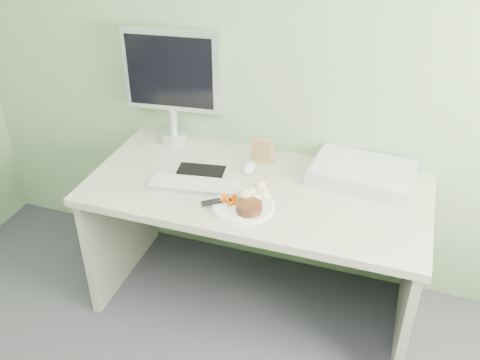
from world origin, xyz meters
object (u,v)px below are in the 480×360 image
(plate, at_px, (243,206))
(scanner, at_px, (362,174))
(desk, at_px, (256,218))
(monitor, at_px, (172,81))

(plate, xyz_separation_m, scanner, (0.47, 0.39, 0.03))
(scanner, bearing_deg, desk, -149.27)
(scanner, distance_m, monitor, 1.06)
(desk, height_order, monitor, monitor)
(desk, distance_m, plate, 0.26)
(desk, bearing_deg, plate, -92.05)
(desk, bearing_deg, scanner, 25.07)
(scanner, relative_size, monitor, 0.78)
(plate, relative_size, scanner, 0.59)
(desk, xyz_separation_m, plate, (-0.01, -0.17, 0.19))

